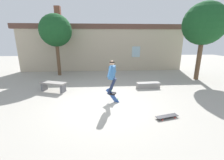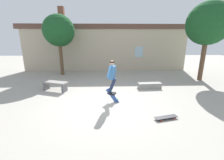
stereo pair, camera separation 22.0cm
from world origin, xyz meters
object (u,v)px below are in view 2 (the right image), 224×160
skater (112,74)px  tree_left (59,31)px  skateboard_resting (166,117)px  park_bench (55,84)px  skateboard_flipping (113,96)px  skate_ledge (150,85)px  tree_right (208,24)px

skater → tree_left: bearing=144.7°
skater → skateboard_resting: bearing=-20.8°
tree_left → skateboard_resting: size_ratio=5.23×
park_bench → skateboard_flipping: 3.48m
skate_ledge → skater: size_ratio=0.88×
tree_left → skateboard_resting: 9.51m
tree_right → skateboard_flipping: size_ratio=6.66×
tree_left → skateboard_flipping: 7.27m
tree_right → skate_ledge: bearing=-157.1°
skater → skateboard_resting: size_ratio=1.75×
skate_ledge → skateboard_flipping: size_ratio=1.77×
park_bench → tree_right: bearing=31.1°
tree_right → park_bench: tree_right is taller
skater → skateboard_flipping: skater is taller
tree_left → skateboard_flipping: size_ratio=5.97×
tree_left → skater: (3.73, -5.39, -2.05)m
skateboard_flipping → tree_left: bearing=138.9°
skateboard_flipping → tree_right: bearing=44.3°
park_bench → skateboard_resting: 5.85m
skate_ledge → skateboard_resting: (-0.35, -3.42, -0.09)m
skater → skateboard_flipping: (0.02, -0.05, -0.98)m
skate_ledge → tree_left: bearing=145.8°
skater → tree_right: bearing=49.6°
park_bench → skateboard_resting: size_ratio=1.73×
tree_left → skateboard_resting: tree_left is taller
tree_left → skate_ledge: 7.61m
tree_left → skateboard_flipping: (3.75, -5.44, -3.03)m
park_bench → skateboard_flipping: skateboard_flipping is taller
tree_right → tree_left: bearing=169.1°
tree_right → skate_ledge: size_ratio=3.77×
park_bench → tree_left: bearing=119.7°
tree_right → park_bench: (-9.20, -1.90, -3.28)m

